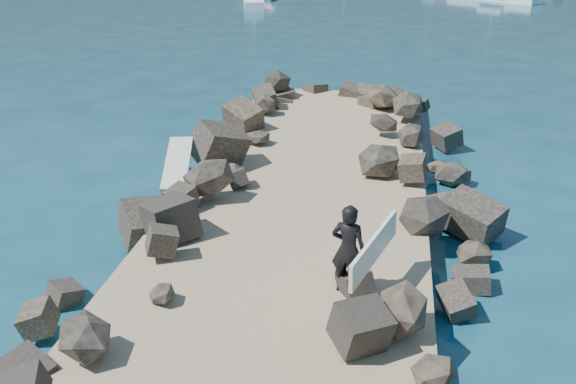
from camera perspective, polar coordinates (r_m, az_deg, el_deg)
name	(u,v)px	position (r m, az deg, el deg)	size (l,w,h in m)	color
ground	(295,234)	(15.05, 0.63, -3.73)	(800.00, 800.00, 0.00)	#0F384C
jetty	(280,265)	(13.18, -0.73, -6.51)	(6.00, 26.00, 0.60)	#8C7759
riprap_left	(153,234)	(14.24, -11.95, -3.71)	(2.60, 22.00, 1.00)	black
riprap_right	(424,256)	(13.38, 12.04, -5.60)	(2.60, 22.00, 1.00)	black
surfboard_resting	(178,167)	(16.35, -9.77, 2.20)	(0.60, 2.40, 0.08)	silver
surfer_with_board	(352,249)	(11.39, 5.70, -5.09)	(1.17, 2.04, 1.71)	black
sailboat_a	(253,1)	(53.95, -3.13, 16.58)	(3.08, 6.93, 8.19)	white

